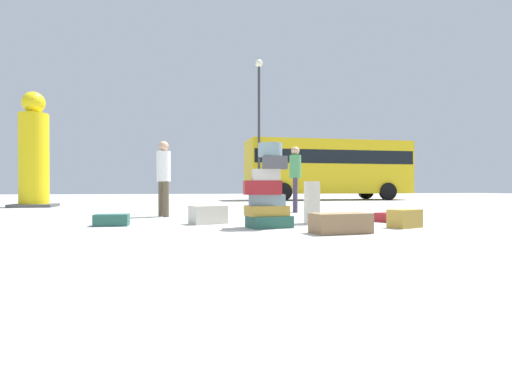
% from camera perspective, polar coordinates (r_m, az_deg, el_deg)
% --- Properties ---
extents(ground_plane, '(80.00, 80.00, 0.00)m').
position_cam_1_polar(ground_plane, '(6.50, -1.26, -4.93)').
color(ground_plane, '#9E9E99').
extents(suitcase_tower, '(0.78, 0.57, 1.32)m').
position_cam_1_polar(suitcase_tower, '(6.41, 1.57, -0.18)').
color(suitcase_tower, '#26594C').
rests_on(suitcase_tower, ground).
extents(suitcase_navy_right_side, '(0.59, 0.50, 0.22)m').
position_cam_1_polar(suitcase_navy_right_side, '(9.06, 2.29, -2.69)').
color(suitcase_navy_right_side, '#334F99').
rests_on(suitcase_navy_right_side, ground).
extents(suitcase_tan_foreground_near, '(0.58, 0.47, 0.29)m').
position_cam_1_polar(suitcase_tan_foreground_near, '(6.85, 19.95, -3.49)').
color(suitcase_tan_foreground_near, '#B28C33').
rests_on(suitcase_tan_foreground_near, ground).
extents(suitcase_teal_upright_blue, '(0.56, 0.37, 0.19)m').
position_cam_1_polar(suitcase_teal_upright_blue, '(7.16, -19.39, -3.69)').
color(suitcase_teal_upright_blue, '#26594C').
rests_on(suitcase_teal_upright_blue, ground).
extents(suitcase_cream_left_side, '(0.28, 0.38, 0.74)m').
position_cam_1_polar(suitcase_cream_left_side, '(7.22, 7.76, -1.46)').
color(suitcase_cream_left_side, beige).
rests_on(suitcase_cream_left_side, ground).
extents(suitcase_cream_foreground_far, '(0.68, 0.52, 0.32)m').
position_cam_1_polar(suitcase_cream_foreground_far, '(7.18, -6.66, -3.15)').
color(suitcase_cream_foreground_far, beige).
rests_on(suitcase_cream_foreground_far, ground).
extents(suitcase_brown_white_trunk, '(0.83, 0.49, 0.28)m').
position_cam_1_polar(suitcase_brown_white_trunk, '(5.75, 11.67, -4.27)').
color(suitcase_brown_white_trunk, olive).
rests_on(suitcase_brown_white_trunk, ground).
extents(suitcase_maroon_behind_tower, '(0.62, 0.51, 0.17)m').
position_cam_1_polar(suitcase_maroon_behind_tower, '(7.98, 18.20, -3.34)').
color(suitcase_maroon_behind_tower, maroon).
rests_on(suitcase_maroon_behind_tower, ground).
extents(person_bearded_onlooker, '(0.30, 0.31, 1.64)m').
position_cam_1_polar(person_bearded_onlooker, '(9.15, -12.71, 2.74)').
color(person_bearded_onlooker, brown).
rests_on(person_bearded_onlooker, ground).
extents(person_tourist_with_camera, '(0.30, 0.33, 1.69)m').
position_cam_1_polar(person_tourist_with_camera, '(10.60, 5.47, 2.66)').
color(person_tourist_with_camera, '#3F334C').
rests_on(person_tourist_with_camera, ground).
extents(yellow_dummy_statue, '(1.30, 1.30, 3.81)m').
position_cam_1_polar(yellow_dummy_statue, '(15.50, -28.47, 4.42)').
color(yellow_dummy_statue, yellow).
rests_on(yellow_dummy_statue, ground).
extents(parked_bus, '(8.84, 2.95, 3.15)m').
position_cam_1_polar(parked_bus, '(22.55, 9.94, 3.59)').
color(parked_bus, yellow).
rests_on(parked_bus, ground).
extents(lamp_post, '(0.36, 0.36, 6.85)m').
position_cam_1_polar(lamp_post, '(20.23, 0.41, 11.28)').
color(lamp_post, '#333338').
rests_on(lamp_post, ground).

